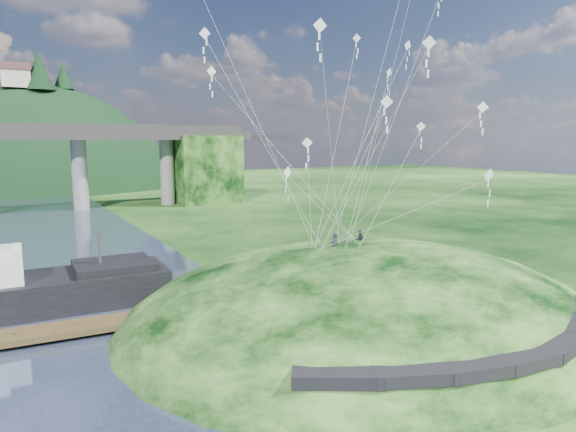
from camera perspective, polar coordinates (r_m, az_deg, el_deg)
ground at (r=31.83m, az=-0.87°, el=-14.57°), size 320.00×320.00×0.00m
grass_hill at (r=38.08m, az=8.47°, el=-13.09°), size 36.00×32.00×13.00m
footpath at (r=28.80m, az=22.82°, el=-13.36°), size 22.29×5.84×0.83m
work_barge at (r=42.05m, az=-28.38°, el=-7.15°), size 21.26×6.54×7.37m
wooden_dock at (r=36.61m, az=-17.19°, el=-10.96°), size 16.02×3.51×1.13m
kite_flyers at (r=38.06m, az=6.81°, el=-1.68°), size 3.89×1.77×1.95m
kite_swarm at (r=36.62m, az=8.77°, el=15.76°), size 20.11×17.49×18.02m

